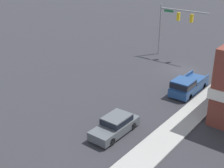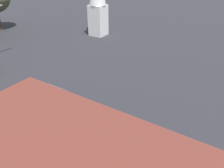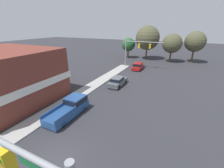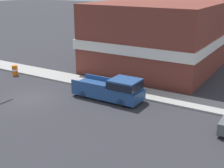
{
  "view_description": "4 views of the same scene",
  "coord_description": "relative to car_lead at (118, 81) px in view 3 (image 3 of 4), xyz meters",
  "views": [
    {
      "loc": [
        -15.33,
        34.05,
        14.14
      ],
      "look_at": [
        1.44,
        12.5,
        2.13
      ],
      "focal_mm": 50.0,
      "sensor_mm": 36.0,
      "label": 1
    },
    {
      "loc": [
        -11.96,
        3.96,
        10.78
      ],
      "look_at": [
        -0.03,
        11.66,
        2.72
      ],
      "focal_mm": 35.0,
      "sensor_mm": 36.0,
      "label": 2
    },
    {
      "loc": [
        7.66,
        -5.78,
        9.77
      ],
      "look_at": [
        -0.81,
        11.78,
        2.12
      ],
      "focal_mm": 24.0,
      "sensor_mm": 36.0,
      "label": 3
    },
    {
      "loc": [
        16.34,
        17.6,
        8.97
      ],
      "look_at": [
        -0.1,
        7.57,
        2.53
      ],
      "focal_mm": 50.0,
      "sensor_mm": 36.0,
      "label": 4
    }
  ],
  "objects": [
    {
      "name": "backdrop_tree_right_mid",
      "position": [
        11.77,
        24.98,
        4.9
      ],
      "size": [
        5.41,
        5.41,
        8.41
      ],
      "color": "#4C3823",
      "rests_on": "ground"
    },
    {
      "name": "sidewalk_curb",
      "position": [
        -3.69,
        -16.49,
        -0.72
      ],
      "size": [
        2.4,
        60.0,
        0.14
      ],
      "color": "#9E9E99",
      "rests_on": "ground"
    },
    {
      "name": "backdrop_tree_left_far",
      "position": [
        -6.62,
        23.29,
        3.35
      ],
      "size": [
        4.13,
        4.13,
        6.23
      ],
      "color": "#4C3823",
      "rests_on": "ground"
    },
    {
      "name": "car_second_ahead",
      "position": [
        0.23,
        11.48,
        0.02
      ],
      "size": [
        1.93,
        4.64,
        1.57
      ],
      "color": "black",
      "rests_on": "ground"
    },
    {
      "name": "car_lead",
      "position": [
        0.0,
        0.0,
        0.0
      ],
      "size": [
        1.86,
        4.7,
        1.53
      ],
      "color": "black",
      "rests_on": "ground"
    },
    {
      "name": "backdrop_tree_center",
      "position": [
        6.16,
        22.96,
        4.35
      ],
      "size": [
        5.26,
        5.26,
        7.79
      ],
      "color": "#4C3823",
      "rests_on": "ground"
    },
    {
      "name": "corner_brick_building",
      "position": [
        -11.98,
        -11.71,
        2.59
      ],
      "size": [
        13.48,
        12.07,
        6.86
      ],
      "color": "brown",
      "rests_on": "ground"
    },
    {
      "name": "ground_plane",
      "position": [
        2.01,
        -16.49,
        -0.79
      ],
      "size": [
        200.0,
        200.0,
        0.0
      ],
      "primitive_type": "plane",
      "color": "#2D2D33"
    },
    {
      "name": "pickup_truck_parked",
      "position": [
        -1.27,
        -10.72,
        0.11
      ],
      "size": [
        2.04,
        5.66,
        1.84
      ],
      "color": "black",
      "rests_on": "ground"
    },
    {
      "name": "backdrop_tree_left_mid",
      "position": [
        -0.91,
        23.95,
        5.52
      ],
      "size": [
        6.98,
        6.98,
        9.81
      ],
      "color": "#4C3823",
      "rests_on": "ground"
    },
    {
      "name": "far_signal_assembly",
      "position": [
        -0.58,
        12.44,
        4.17
      ],
      "size": [
        8.82,
        0.49,
        6.77
      ],
      "color": "gray",
      "rests_on": "ground"
    }
  ]
}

